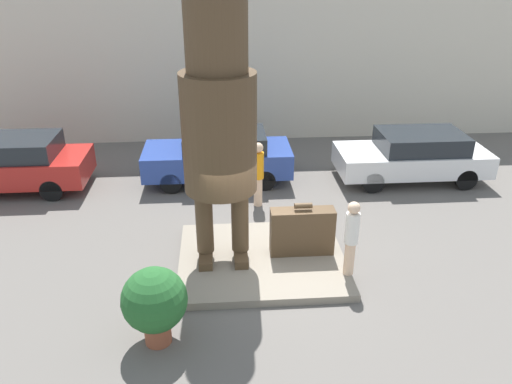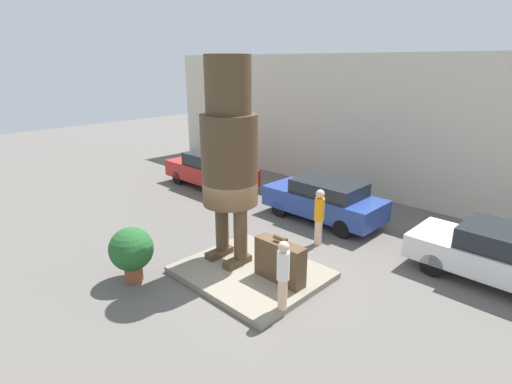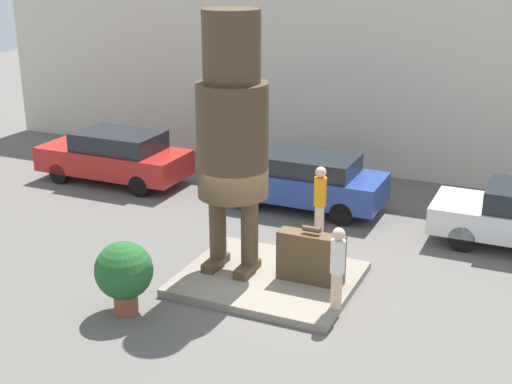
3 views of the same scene
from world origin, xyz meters
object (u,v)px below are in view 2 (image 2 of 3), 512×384
giant_suitcase (280,261)px  tourist (283,273)px  worker_hivis (319,215)px  statue_figure (229,147)px  parked_car_red (211,170)px  parked_car_white (505,256)px  planter_pot (131,250)px  parked_car_blue (324,199)px

giant_suitcase → tourist: tourist is taller
giant_suitcase → worker_hivis: size_ratio=0.78×
statue_figure → worker_hivis: (1.01, 2.84, -2.45)m
tourist → parked_car_red: tourist is taller
parked_car_white → planter_pot: parked_car_white is taller
parked_car_blue → parked_car_white: 5.93m
giant_suitcase → parked_car_blue: (-1.82, 4.56, 0.10)m
parked_car_blue → planter_pot: parked_car_blue is taller
planter_pot → worker_hivis: 5.72m
parked_car_red → parked_car_white: bearing=179.3°
giant_suitcase → parked_car_blue: bearing=111.8°
giant_suitcase → parked_car_blue: size_ratio=0.32×
parked_car_blue → parked_car_red: bearing=2.1°
tourist → worker_hivis: bearing=114.1°
giant_suitcase → worker_hivis: 2.89m
statue_figure → parked_car_blue: bearing=90.5°
parked_car_blue → statue_figure: bearing=90.5°
parked_car_white → statue_figure: bearing=35.9°
parked_car_white → planter_pot: bearing=43.3°
giant_suitcase → parked_car_red: size_ratio=0.31×
parked_car_red → planter_pot: 8.44m
planter_pot → worker_hivis: worker_hivis is taller
parked_car_white → worker_hivis: size_ratio=2.46×
parked_car_red → parked_car_blue: (6.13, 0.22, -0.02)m
statue_figure → tourist: (2.65, -0.84, -2.35)m
statue_figure → giant_suitcase: bearing=2.1°
parked_car_red → planter_pot: bearing=125.9°
parked_car_blue → planter_pot: bearing=80.5°
parked_car_blue → planter_pot: 7.15m
worker_hivis → giant_suitcase: bearing=-74.4°
tourist → parked_car_white: tourist is taller
statue_figure → tourist: size_ratio=3.30×
tourist → parked_car_red: bearing=149.3°
tourist → parked_car_white: 6.04m
statue_figure → planter_pot: (-1.21, -2.44, -2.57)m
giant_suitcase → parked_car_red: bearing=151.4°
statue_figure → parked_car_white: statue_figure is taller
statue_figure → parked_car_red: size_ratio=1.20×
parked_car_red → planter_pot: (4.96, -6.83, 0.04)m
worker_hivis → parked_car_white: bearing=16.2°
statue_figure → parked_car_red: (-6.17, 4.40, -2.61)m
parked_car_red → worker_hivis: 7.34m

